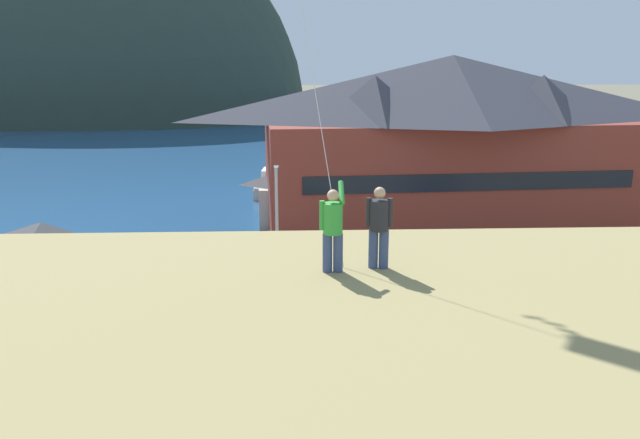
% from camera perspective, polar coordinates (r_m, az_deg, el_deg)
% --- Properties ---
extents(ground_plane, '(600.00, 600.00, 0.00)m').
position_cam_1_polar(ground_plane, '(23.93, -1.67, -14.61)').
color(ground_plane, '#66604C').
extents(parking_lot_pad, '(40.00, 20.00, 0.10)m').
position_cam_1_polar(parking_lot_pad, '(28.40, -1.82, -9.69)').
color(parking_lot_pad, gray).
rests_on(parking_lot_pad, ground).
extents(bay_water, '(360.00, 84.00, 0.03)m').
position_cam_1_polar(bay_water, '(81.81, -2.29, 5.96)').
color(bay_water, navy).
rests_on(bay_water, ground).
extents(far_hill_center_saddle, '(92.24, 46.35, 89.33)m').
position_cam_1_polar(far_hill_center_saddle, '(139.33, -20.89, 8.39)').
color(far_hill_center_saddle, '#2D3D33').
rests_on(far_hill_center_saddle, ground).
extents(harbor_lodge, '(27.12, 12.42, 11.87)m').
position_cam_1_polar(harbor_lodge, '(44.64, 11.59, 7.09)').
color(harbor_lodge, brown).
rests_on(harbor_lodge, ground).
extents(storage_shed_near_lot, '(7.95, 5.85, 4.98)m').
position_cam_1_polar(storage_shed_near_lot, '(29.42, -23.28, -4.74)').
color(storage_shed_near_lot, '#474C56').
rests_on(storage_shed_near_lot, ground).
extents(storage_shed_waterside, '(6.37, 4.74, 4.31)m').
position_cam_1_polar(storage_shed_waterside, '(45.92, -1.80, 2.42)').
color(storage_shed_waterside, beige).
rests_on(storage_shed_waterside, ground).
extents(wharf_dock, '(3.20, 11.68, 0.70)m').
position_cam_1_polar(wharf_dock, '(55.85, -0.40, 2.54)').
color(wharf_dock, '#70604C').
rests_on(wharf_dock, ground).
extents(moored_boat_wharfside, '(2.90, 7.26, 2.16)m').
position_cam_1_polar(moored_boat_wharfside, '(56.87, -3.94, 3.09)').
color(moored_boat_wharfside, navy).
rests_on(moored_boat_wharfside, ground).
extents(moored_boat_outer_mooring, '(2.32, 7.09, 2.16)m').
position_cam_1_polar(moored_boat_outer_mooring, '(53.09, 3.47, 2.31)').
color(moored_boat_outer_mooring, '#A8A399').
rests_on(moored_boat_outer_mooring, ground).
extents(moored_boat_inner_slip, '(3.35, 8.48, 2.16)m').
position_cam_1_polar(moored_boat_inner_slip, '(57.48, -4.16, 3.21)').
color(moored_boat_inner_slip, '#A8A399').
rests_on(moored_boat_inner_slip, ground).
extents(parked_car_corner_spot, '(4.23, 2.11, 1.82)m').
position_cam_1_polar(parked_car_corner_spot, '(23.51, 0.47, -12.24)').
color(parked_car_corner_spot, slate).
rests_on(parked_car_corner_spot, parking_lot_pad).
extents(parked_car_mid_row_near, '(4.22, 2.09, 1.82)m').
position_cam_1_polar(parked_car_mid_row_near, '(32.41, 19.06, -5.50)').
color(parked_car_mid_row_near, navy).
rests_on(parked_car_mid_row_near, parking_lot_pad).
extents(parked_car_back_row_left, '(4.34, 2.34, 1.82)m').
position_cam_1_polar(parked_car_back_row_left, '(29.22, 2.27, -6.84)').
color(parked_car_back_row_left, '#236633').
rests_on(parked_car_back_row_left, parking_lot_pad).
extents(parked_car_front_row_red, '(4.29, 2.24, 1.82)m').
position_cam_1_polar(parked_car_front_row_red, '(30.41, -11.09, -6.25)').
color(parked_car_front_row_red, red).
rests_on(parked_car_front_row_red, parking_lot_pad).
extents(parking_light_pole, '(0.24, 0.78, 6.20)m').
position_cam_1_polar(parking_light_pole, '(32.51, -3.89, 0.21)').
color(parking_light_pole, '#ADADB2').
rests_on(parking_light_pole, parking_lot_pad).
extents(person_kite_flyer, '(0.52, 0.66, 1.86)m').
position_cam_1_polar(person_kite_flyer, '(12.98, 1.15, -0.71)').
color(person_kite_flyer, '#384770').
rests_on(person_kite_flyer, grassy_hill_foreground).
extents(person_companion, '(0.54, 0.40, 1.74)m').
position_cam_1_polar(person_companion, '(13.29, 5.32, -0.50)').
color(person_companion, '#384770').
rests_on(person_companion, grassy_hill_foreground).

